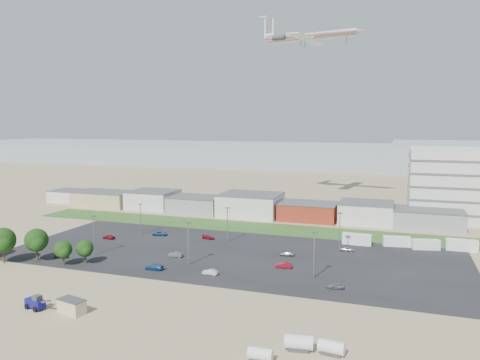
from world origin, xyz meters
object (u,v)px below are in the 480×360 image
at_px(parked_car_12, 287,254).
at_px(parked_car_4, 176,255).
at_px(telehandler, 35,302).
at_px(box_trailer_a, 357,239).
at_px(parked_car_3, 154,267).
at_px(parked_car_13, 210,272).
at_px(airliner, 310,36).
at_px(parked_car_5, 109,237).
at_px(parked_car_9, 160,233).
at_px(parked_car_6, 208,237).
at_px(parked_car_8, 347,249).
at_px(parked_car_10, 61,256).
at_px(storage_tank_nw, 299,342).
at_px(parked_car_2, 335,286).
at_px(parked_car_1, 284,265).
at_px(portable_shed, 72,306).

bearing_deg(parked_car_12, parked_car_4, -74.45).
relative_size(telehandler, box_trailer_a, 0.83).
bearing_deg(telehandler, parked_car_3, 84.93).
distance_m(box_trailer_a, parked_car_4, 51.91).
height_order(telehandler, parked_car_13, telehandler).
bearing_deg(parked_car_13, parked_car_12, 150.11).
height_order(airliner, parked_car_5, airliner).
distance_m(parked_car_9, parked_car_12, 43.26).
xyz_separation_m(parked_car_6, parked_car_12, (26.35, -9.71, -0.02)).
xyz_separation_m(box_trailer_a, parked_car_13, (-29.56, -38.43, -0.91)).
distance_m(box_trailer_a, parked_car_9, 59.37).
xyz_separation_m(parked_car_3, parked_car_9, (-15.16, 30.56, -0.03)).
height_order(parked_car_8, parked_car_13, parked_car_13).
xyz_separation_m(box_trailer_a, parked_car_5, (-71.06, -17.81, -0.87)).
bearing_deg(parked_car_3, parked_car_12, 127.04).
relative_size(parked_car_3, parked_car_10, 1.16).
relative_size(airliner, parked_car_3, 10.47).
height_order(storage_tank_nw, parked_car_2, storage_tank_nw).
bearing_deg(parked_car_6, parked_car_1, -117.96).
distance_m(telehandler, box_trailer_a, 85.85).
relative_size(portable_shed, parked_car_1, 1.33).
bearing_deg(parked_car_6, parked_car_13, -148.99).
bearing_deg(parked_car_9, parked_car_10, 149.78).
bearing_deg(parked_car_6, parked_car_5, 116.34).
height_order(parked_car_2, parked_car_8, parked_car_8).
distance_m(storage_tank_nw, parked_car_1, 40.95).
relative_size(box_trailer_a, parked_car_4, 2.12).
relative_size(parked_car_5, parked_car_12, 1.02).
bearing_deg(box_trailer_a, parked_car_12, -130.52).
xyz_separation_m(telehandler, parked_car_13, (23.45, 29.11, -0.79)).
distance_m(parked_car_2, parked_car_13, 28.48).
bearing_deg(parked_car_5, parked_car_10, 3.37).
height_order(parked_car_1, parked_car_5, parked_car_1).
distance_m(parked_car_3, parked_car_12, 34.63).
distance_m(parked_car_12, parked_car_13, 24.42).
relative_size(box_trailer_a, parked_car_5, 2.11).
bearing_deg(parked_car_9, airliner, -32.31).
distance_m(parked_car_1, parked_car_5, 57.27).
bearing_deg(parked_car_1, airliner, -179.30).
bearing_deg(parked_car_1, parked_car_6, -131.92).
relative_size(parked_car_8, parked_car_10, 0.92).
height_order(parked_car_12, parked_car_13, parked_car_13).
bearing_deg(telehandler, parked_car_4, 89.99).
bearing_deg(box_trailer_a, parked_car_9, -169.40).
bearing_deg(parked_car_13, parked_car_2, 92.94).
bearing_deg(telehandler, parked_car_13, 64.62).
bearing_deg(parked_car_3, telehandler, -19.89).
distance_m(storage_tank_nw, box_trailer_a, 67.31).
bearing_deg(parked_car_4, portable_shed, -5.98).
bearing_deg(parked_car_4, storage_tank_nw, 42.55).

